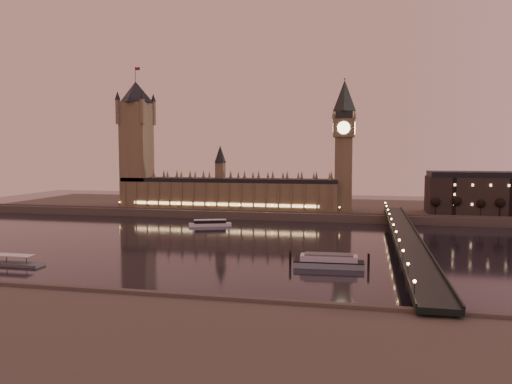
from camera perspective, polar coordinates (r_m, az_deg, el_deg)
ground at (r=286.64m, az=-2.14°, el=-5.95°), size 700.00×700.00×0.00m
far_embankment at (r=442.37m, az=7.06°, el=-1.89°), size 560.00×130.00×6.00m
near_embankment at (r=116.86m, az=-10.11°, el=-20.35°), size 560.00×110.00×6.00m
palace_of_westminster at (r=410.30m, az=-3.31°, el=0.26°), size 180.00×26.62×52.00m
victoria_tower at (r=437.96m, az=-13.50°, el=6.18°), size 31.68×31.68×118.00m
big_ben at (r=394.26m, az=10.02°, el=6.17°), size 17.68×17.68×104.00m
westminster_bridge at (r=277.37m, az=16.57°, el=-5.33°), size 13.20×260.00×15.30m
bare_tree_0 at (r=386.49m, az=19.63°, el=-1.20°), size 6.17×6.17×12.54m
bare_tree_1 at (r=388.74m, az=21.90°, el=-1.23°), size 6.17×6.17×12.54m
bare_tree_2 at (r=391.59m, az=24.14°, el=-1.26°), size 6.17×6.17×12.54m
bare_tree_3 at (r=395.03m, az=26.34°, el=-1.29°), size 6.17×6.17×12.54m
cruise_boat_a at (r=355.91m, az=-5.27°, el=-3.58°), size 30.36×16.31×4.79m
moored_barge at (r=231.04m, az=8.31°, el=-7.83°), size 36.48×10.49×6.69m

